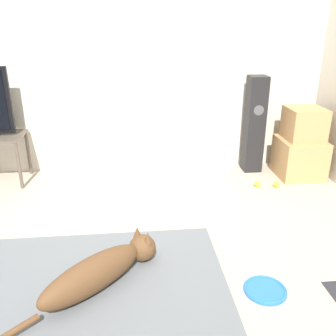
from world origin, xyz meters
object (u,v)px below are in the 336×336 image
frisbee (265,290)px  dog (101,270)px  tennis_ball_by_boxes (277,184)px  tennis_ball_near_speaker (257,184)px  cardboard_box_lower (299,158)px  cardboard_box_upper (304,124)px  floor_speaker (254,125)px

frisbee → dog: bearing=171.1°
tennis_ball_by_boxes → tennis_ball_near_speaker: (-0.20, 0.02, 0.00)m
dog → tennis_ball_by_boxes: 2.21m
dog → cardboard_box_lower: bearing=38.9°
cardboard_box_lower → tennis_ball_near_speaker: cardboard_box_lower is taller
frisbee → tennis_ball_near_speaker: size_ratio=4.19×
frisbee → tennis_ball_near_speaker: bearing=73.3°
tennis_ball_by_boxes → tennis_ball_near_speaker: size_ratio=1.00×
cardboard_box_upper → floor_speaker: 0.52m
cardboard_box_lower → tennis_ball_by_boxes: bearing=-140.8°
dog → frisbee: (1.05, -0.16, -0.11)m
cardboard_box_lower → cardboard_box_upper: (0.01, 0.01, 0.38)m
dog → floor_speaker: 2.51m
dog → tennis_ball_near_speaker: 2.07m
dog → frisbee: dog is taller
cardboard_box_lower → tennis_ball_by_boxes: 0.49m
cardboard_box_lower → floor_speaker: size_ratio=0.44×
cardboard_box_lower → dog: bearing=-141.1°
floor_speaker → tennis_ball_by_boxes: floor_speaker is taller
cardboard_box_upper → tennis_ball_near_speaker: bearing=-153.7°
cardboard_box_upper → tennis_ball_by_boxes: size_ratio=5.81×
cardboard_box_lower → cardboard_box_upper: size_ratio=1.24×
cardboard_box_lower → tennis_ball_by_boxes: (-0.35, -0.29, -0.18)m
floor_speaker → cardboard_box_upper: bearing=-23.8°
cardboard_box_upper → tennis_ball_by_boxes: 0.73m
floor_speaker → tennis_ball_near_speaker: (-0.08, -0.49, -0.50)m
frisbee → tennis_ball_by_boxes: (0.67, 1.54, 0.02)m
dog → tennis_ball_by_boxes: bearing=38.8°
cardboard_box_lower → tennis_ball_near_speaker: (-0.55, -0.26, -0.18)m
frisbee → floor_speaker: (0.55, 2.05, 0.52)m
frisbee → cardboard_box_lower: size_ratio=0.58×
cardboard_box_lower → cardboard_box_upper: 0.38m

